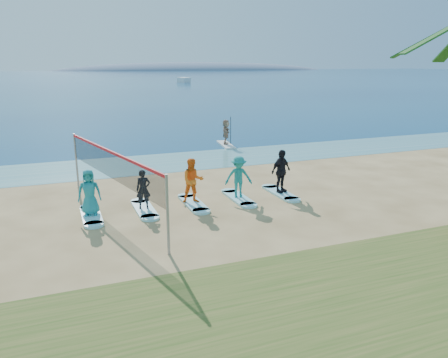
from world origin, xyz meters
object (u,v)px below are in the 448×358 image
object	(u,v)px
surfboard_0	(91,215)
surfboard_3	(238,198)
surfboard_1	(144,209)
student_1	(143,189)
student_2	(193,181)
paddleboard	(226,145)
surfboard_4	(280,193)
volleyball_net	(111,165)
student_4	(281,171)
student_3	(239,177)
boat_offshore_b	(184,83)
student_0	(89,192)
paddleboarder	(226,132)
surfboard_2	(193,203)

from	to	relation	value
surfboard_0	surfboard_3	world-z (taller)	same
surfboard_1	student_1	distance (m)	0.81
surfboard_1	student_2	xyz separation A→B (m)	(2.01, 0.00, 0.96)
paddleboard	surfboard_4	size ratio (longest dim) A/B	1.36
volleyball_net	student_4	bearing A→B (deg)	-0.50
student_4	surfboard_0	bearing A→B (deg)	160.74
student_2	student_3	xyz separation A→B (m)	(2.01, 0.00, -0.03)
student_2	student_3	distance (m)	2.01
surfboard_3	student_4	distance (m)	2.24
surfboard_1	surfboard_4	distance (m)	6.02
boat_offshore_b	surfboard_3	distance (m)	110.71
boat_offshore_b	surfboard_0	size ratio (longest dim) A/B	2.60
student_0	paddleboarder	bearing A→B (deg)	57.37
surfboard_4	volleyball_net	bearing A→B (deg)	179.50
surfboard_2	surfboard_3	world-z (taller)	same
surfboard_0	surfboard_4	bearing A→B (deg)	0.00
boat_offshore_b	student_0	distance (m)	112.43
student_2	volleyball_net	bearing A→B (deg)	-172.23
boat_offshore_b	surfboard_0	xyz separation A→B (m)	(-34.76, -106.92, 0.04)
surfboard_2	student_2	xyz separation A→B (m)	(0.00, 0.00, 0.96)
volleyball_net	surfboard_0	bearing A→B (deg)	-175.84
paddleboarder	student_3	world-z (taller)	student_3
surfboard_1	student_0	bearing A→B (deg)	180.00
paddleboard	surfboard_1	bearing A→B (deg)	-116.37
paddleboard	student_0	world-z (taller)	student_0
student_0	student_2	size ratio (longest dim) A/B	0.95
surfboard_2	student_3	distance (m)	2.21
paddleboard	surfboard_0	bearing A→B (deg)	-122.55
surfboard_0	student_3	xyz separation A→B (m)	(6.02, 0.00, 0.93)
volleyball_net	surfboard_1	size ratio (longest dim) A/B	4.02
paddleboarder	student_3	bearing A→B (deg)	-176.99
volleyball_net	surfboard_2	distance (m)	3.67
paddleboarder	surfboard_2	bearing A→B (deg)	174.66
student_0	student_4	xyz separation A→B (m)	(8.03, 0.00, 0.08)
surfboard_0	surfboard_1	size ratio (longest dim) A/B	1.00
surfboard_3	student_1	bearing A→B (deg)	180.00
boat_offshore_b	student_2	distance (m)	111.25
student_3	student_4	bearing A→B (deg)	16.85
surfboard_1	surfboard_3	distance (m)	4.02
volleyball_net	surfboard_4	bearing A→B (deg)	-0.50
volleyball_net	student_4	size ratio (longest dim) A/B	4.67
student_1	student_3	bearing A→B (deg)	7.78
paddleboard	surfboard_1	world-z (taller)	paddleboard
surfboard_3	surfboard_0	bearing A→B (deg)	180.00
surfboard_0	surfboard_2	distance (m)	4.02
student_0	surfboard_3	xyz separation A→B (m)	(6.02, 0.00, -0.91)
surfboard_2	student_0	bearing A→B (deg)	180.00
surfboard_0	surfboard_3	size ratio (longest dim) A/B	1.00
student_2	surfboard_4	bearing A→B (deg)	8.90
surfboard_1	student_2	world-z (taller)	student_2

